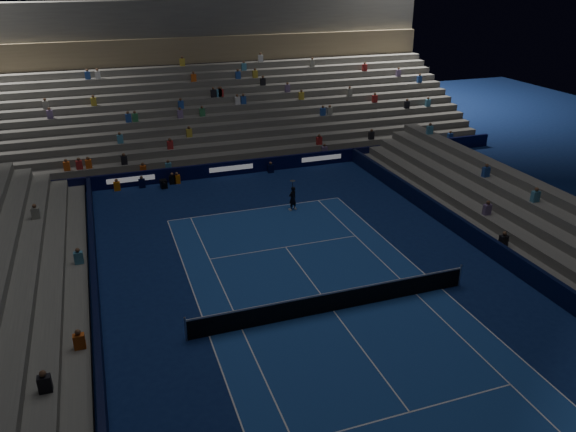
{
  "coord_description": "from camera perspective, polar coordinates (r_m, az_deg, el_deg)",
  "views": [
    {
      "loc": [
        -8.57,
        -18.54,
        13.61
      ],
      "look_at": [
        0.0,
        6.0,
        2.0
      ],
      "focal_mm": 34.58,
      "sensor_mm": 36.0,
      "label": 1
    }
  ],
  "objects": [
    {
      "name": "court_surface",
      "position": [
        24.54,
        4.69,
        -9.69
      ],
      "size": [
        10.97,
        23.77,
        0.01
      ],
      "primitive_type": "cube",
      "color": "#1A4293",
      "rests_on": "ground"
    },
    {
      "name": "grandstand_east",
      "position": [
        31.26,
        27.48,
        -2.8
      ],
      "size": [
        5.0,
        37.0,
        2.5
      ],
      "color": "slate",
      "rests_on": "ground"
    },
    {
      "name": "sponsor_barrier_east",
      "position": [
        29.14,
        22.54,
        -4.68
      ],
      "size": [
        0.25,
        37.0,
        1.0
      ],
      "primitive_type": "cube",
      "color": "black",
      "rests_on": "ground"
    },
    {
      "name": "tennis_player",
      "position": [
        33.94,
        0.48,
        1.83
      ],
      "size": [
        0.66,
        0.56,
        1.53
      ],
      "primitive_type": "imported",
      "rotation": [
        0.0,
        0.0,
        3.56
      ],
      "color": "black",
      "rests_on": "ground"
    },
    {
      "name": "grandstand_main",
      "position": [
        48.32,
        -8.77,
        11.57
      ],
      "size": [
        44.0,
        15.2,
        11.2
      ],
      "color": "#5E5D59",
      "rests_on": "ground"
    },
    {
      "name": "sponsor_barrier_far",
      "position": [
        40.22,
        -5.9,
        4.91
      ],
      "size": [
        44.0,
        0.25,
        1.0
      ],
      "primitive_type": "cube",
      "color": "#080A32",
      "rests_on": "ground"
    },
    {
      "name": "sponsor_barrier_west",
      "position": [
        22.74,
        -18.89,
        -12.66
      ],
      "size": [
        0.25,
        37.0,
        1.0
      ],
      "primitive_type": "cube",
      "color": "black",
      "rests_on": "ground"
    },
    {
      "name": "tennis_net",
      "position": [
        24.27,
        4.73,
        -8.71
      ],
      "size": [
        12.9,
        0.1,
        1.1
      ],
      "color": "#B2B2B7",
      "rests_on": "ground"
    },
    {
      "name": "broadcast_camera",
      "position": [
        38.54,
        -12.67,
        3.25
      ],
      "size": [
        0.47,
        0.9,
        0.57
      ],
      "color": "black",
      "rests_on": "ground"
    },
    {
      "name": "ground",
      "position": [
        24.54,
        4.69,
        -9.7
      ],
      "size": [
        90.0,
        90.0,
        0.0
      ],
      "primitive_type": "plane",
      "color": "navy",
      "rests_on": "ground"
    }
  ]
}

